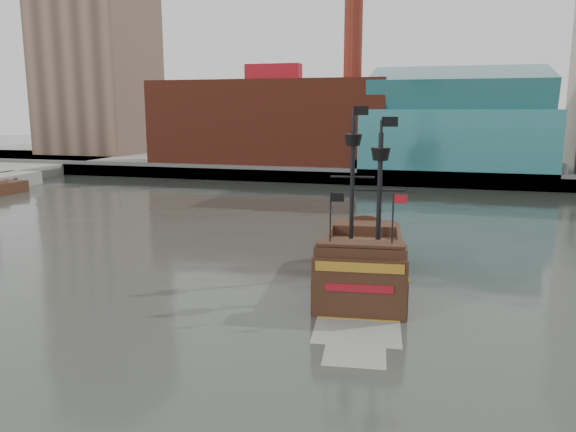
% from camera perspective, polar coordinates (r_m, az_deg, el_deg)
% --- Properties ---
extents(ground, '(400.00, 400.00, 0.00)m').
position_cam_1_polar(ground, '(30.91, -1.79, -11.98)').
color(ground, '#252823').
rests_on(ground, ground).
extents(promenade_far, '(220.00, 60.00, 2.00)m').
position_cam_1_polar(promenade_far, '(119.98, 11.57, 5.30)').
color(promenade_far, slate).
rests_on(promenade_far, ground).
extents(seawall, '(220.00, 1.00, 2.60)m').
position_cam_1_polar(seawall, '(90.71, 10.17, 3.84)').
color(seawall, '#4C4C49').
rests_on(seawall, ground).
extents(skyline, '(149.00, 45.00, 62.00)m').
position_cam_1_polar(skyline, '(112.50, 14.50, 16.86)').
color(skyline, brown).
rests_on(skyline, promenade_far).
extents(pirate_ship, '(7.15, 17.96, 13.08)m').
position_cam_1_polar(pirate_ship, '(39.15, 7.55, -5.29)').
color(pirate_ship, black).
rests_on(pirate_ship, ground).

